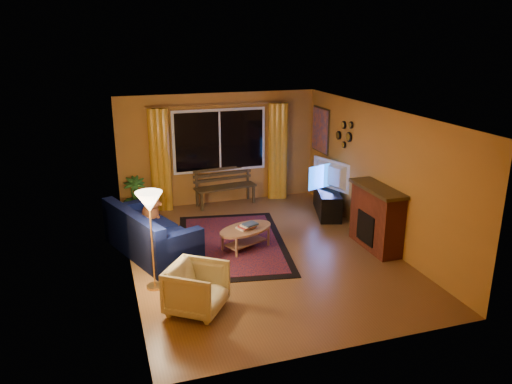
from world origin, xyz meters
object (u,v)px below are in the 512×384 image
object	(u,v)px
sofa	(151,231)
tv_console	(327,202)
armchair	(197,286)
bench	(226,196)
floor_lamp	(152,241)
coffee_table	(246,238)

from	to	relation	value
sofa	tv_console	world-z (taller)	sofa
sofa	armchair	bearing A→B (deg)	-100.83
bench	floor_lamp	size ratio (longest dim) A/B	0.90
sofa	tv_console	distance (m)	3.94
tv_console	sofa	bearing A→B (deg)	-149.77
bench	armchair	xyz separation A→B (m)	(-1.53, -4.31, 0.17)
bench	coffee_table	size ratio (longest dim) A/B	1.27
bench	floor_lamp	bearing A→B (deg)	-127.55
sofa	coffee_table	xyz separation A→B (m)	(1.64, -0.34, -0.22)
bench	floor_lamp	world-z (taller)	floor_lamp
coffee_table	tv_console	bearing A→B (deg)	29.06
sofa	tv_console	size ratio (longest dim) A/B	1.59
sofa	floor_lamp	size ratio (longest dim) A/B	1.35
bench	tv_console	xyz separation A→B (m)	(1.94, -1.25, 0.06)
tv_console	coffee_table	bearing A→B (deg)	-133.68
sofa	tv_console	xyz separation A→B (m)	(3.84, 0.88, -0.15)
sofa	coffee_table	distance (m)	1.69
bench	tv_console	world-z (taller)	tv_console
armchair	floor_lamp	world-z (taller)	floor_lamp
floor_lamp	armchair	bearing A→B (deg)	-60.39
coffee_table	armchair	bearing A→B (deg)	-124.60
floor_lamp	coffee_table	xyz separation A→B (m)	(1.75, 0.96, -0.58)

